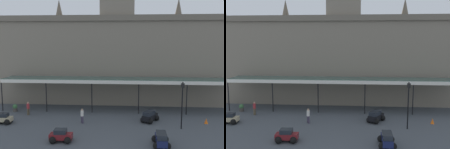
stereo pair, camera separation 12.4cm
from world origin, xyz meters
The scene contains 11 objects.
station_building centered at (0.00, 21.63, 7.12)m, with size 39.07×6.07×21.35m.
entrance_canopy centered at (0.00, 16.36, 4.14)m, with size 29.86×3.26×4.30m.
car_beige_sedan centered at (-12.22, 10.17, 0.50)m, with size 2.09×1.59×1.19m.
car_maroon_sedan centered at (-4.38, 5.71, 0.50)m, with size 2.08×1.57×1.19m.
car_black_estate centered at (4.13, 11.97, 0.56)m, with size 2.23×2.43×1.27m.
car_navy_estate centered at (4.57, 5.37, 0.56)m, with size 1.57×2.27×1.27m.
pedestrian_near_entrance centered at (-3.43, 10.92, 0.91)m, with size 0.34×0.34×1.67m.
pedestrian_crossing_forecourt centered at (-10.72, 13.51, 0.91)m, with size 0.34×0.39×1.67m.
victorian_lamppost centered at (7.23, 9.84, 3.08)m, with size 0.30×0.30×4.97m.
traffic_cone centered at (10.35, 11.73, 0.30)m, with size 0.40×0.40×0.60m, color orange.
planter_near_kerb centered at (-13.09, 14.93, 0.49)m, with size 0.60×0.60×0.96m.
Camera 1 is at (1.74, -15.19, 8.99)m, focal length 39.24 mm.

